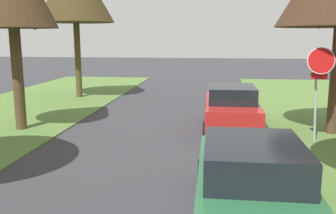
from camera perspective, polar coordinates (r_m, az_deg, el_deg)
name	(u,v)px	position (r m, az deg, el deg)	size (l,w,h in m)	color
stop_sign_far	(319,74)	(12.08, 22.39, 4.70)	(0.81, 0.60, 2.93)	#9EA0A5
parked_sedan_green	(251,187)	(6.66, 12.69, -11.99)	(1.97, 4.41, 1.57)	#28663D
parked_sedan_red	(231,109)	(13.49, 9.75, -0.27)	(1.97, 4.41, 1.57)	red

